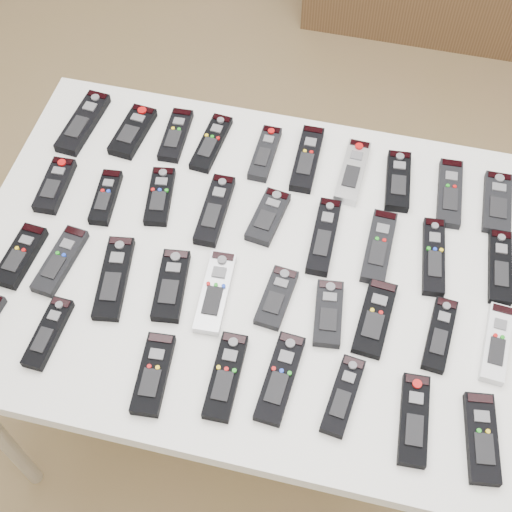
% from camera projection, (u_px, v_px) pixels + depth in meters
% --- Properties ---
extents(ground, '(4.00, 4.00, 0.00)m').
position_uv_depth(ground, '(303.00, 367.00, 2.25)').
color(ground, olive).
rests_on(ground, ground).
extents(table, '(1.25, 0.88, 0.78)m').
position_uv_depth(table, '(256.00, 275.00, 1.59)').
color(table, white).
rests_on(table, ground).
extents(remote_0, '(0.07, 0.20, 0.02)m').
position_uv_depth(remote_0, '(83.00, 123.00, 1.75)').
color(remote_0, black).
rests_on(remote_0, table).
extents(remote_1, '(0.08, 0.16, 0.02)m').
position_uv_depth(remote_1, '(133.00, 132.00, 1.74)').
color(remote_1, black).
rests_on(remote_1, table).
extents(remote_2, '(0.06, 0.16, 0.02)m').
position_uv_depth(remote_2, '(176.00, 135.00, 1.73)').
color(remote_2, black).
rests_on(remote_2, table).
extents(remote_3, '(0.06, 0.18, 0.02)m').
position_uv_depth(remote_3, '(211.00, 143.00, 1.72)').
color(remote_3, black).
rests_on(remote_3, table).
extents(remote_4, '(0.05, 0.16, 0.02)m').
position_uv_depth(remote_4, '(265.00, 153.00, 1.70)').
color(remote_4, black).
rests_on(remote_4, table).
extents(remote_5, '(0.05, 0.19, 0.02)m').
position_uv_depth(remote_5, '(307.00, 159.00, 1.69)').
color(remote_5, black).
rests_on(remote_5, table).
extents(remote_6, '(0.06, 0.18, 0.02)m').
position_uv_depth(remote_6, '(353.00, 172.00, 1.67)').
color(remote_6, '#B7B7BC').
rests_on(remote_6, table).
extents(remote_7, '(0.07, 0.17, 0.02)m').
position_uv_depth(remote_7, '(398.00, 181.00, 1.65)').
color(remote_7, black).
rests_on(remote_7, table).
extents(remote_8, '(0.06, 0.19, 0.02)m').
position_uv_depth(remote_8, '(450.00, 193.00, 1.63)').
color(remote_8, black).
rests_on(remote_8, table).
extents(remote_9, '(0.06, 0.17, 0.02)m').
position_uv_depth(remote_9, '(497.00, 203.00, 1.62)').
color(remote_9, black).
rests_on(remote_9, table).
extents(remote_10, '(0.06, 0.15, 0.02)m').
position_uv_depth(remote_10, '(55.00, 185.00, 1.64)').
color(remote_10, black).
rests_on(remote_10, table).
extents(remote_11, '(0.06, 0.15, 0.02)m').
position_uv_depth(remote_11, '(106.00, 197.00, 1.62)').
color(remote_11, black).
rests_on(remote_11, table).
extents(remote_12, '(0.08, 0.16, 0.02)m').
position_uv_depth(remote_12, '(160.00, 196.00, 1.63)').
color(remote_12, black).
rests_on(remote_12, table).
extents(remote_13, '(0.05, 0.19, 0.02)m').
position_uv_depth(remote_13, '(215.00, 210.00, 1.60)').
color(remote_13, black).
rests_on(remote_13, table).
extents(remote_14, '(0.08, 0.15, 0.02)m').
position_uv_depth(remote_14, '(268.00, 217.00, 1.59)').
color(remote_14, black).
rests_on(remote_14, table).
extents(remote_15, '(0.05, 0.20, 0.02)m').
position_uv_depth(remote_15, '(324.00, 236.00, 1.56)').
color(remote_15, black).
rests_on(remote_15, table).
extents(remote_16, '(0.06, 0.18, 0.02)m').
position_uv_depth(remote_16, '(379.00, 247.00, 1.55)').
color(remote_16, black).
rests_on(remote_16, table).
extents(remote_17, '(0.06, 0.19, 0.02)m').
position_uv_depth(remote_17, '(434.00, 257.00, 1.54)').
color(remote_17, black).
rests_on(remote_17, table).
extents(remote_18, '(0.06, 0.18, 0.02)m').
position_uv_depth(remote_18, '(500.00, 267.00, 1.52)').
color(remote_18, black).
rests_on(remote_18, table).
extents(remote_19, '(0.06, 0.16, 0.02)m').
position_uv_depth(remote_19, '(21.00, 256.00, 1.53)').
color(remote_19, black).
rests_on(remote_19, table).
extents(remote_20, '(0.07, 0.17, 0.02)m').
position_uv_depth(remote_20, '(60.00, 261.00, 1.53)').
color(remote_20, black).
rests_on(remote_20, table).
extents(remote_21, '(0.09, 0.21, 0.02)m').
position_uv_depth(remote_21, '(114.00, 278.00, 1.51)').
color(remote_21, black).
rests_on(remote_21, table).
extents(remote_22, '(0.08, 0.17, 0.02)m').
position_uv_depth(remote_22, '(171.00, 285.00, 1.49)').
color(remote_22, black).
rests_on(remote_22, table).
extents(remote_23, '(0.07, 0.20, 0.02)m').
position_uv_depth(remote_23, '(215.00, 292.00, 1.49)').
color(remote_23, '#B7B7BC').
rests_on(remote_23, table).
extents(remote_24, '(0.07, 0.15, 0.02)m').
position_uv_depth(remote_24, '(276.00, 298.00, 1.48)').
color(remote_24, black).
rests_on(remote_24, table).
extents(remote_25, '(0.07, 0.15, 0.02)m').
position_uv_depth(remote_25, '(328.00, 313.00, 1.46)').
color(remote_25, black).
rests_on(remote_25, table).
extents(remote_26, '(0.07, 0.18, 0.02)m').
position_uv_depth(remote_26, '(375.00, 318.00, 1.45)').
color(remote_26, black).
rests_on(remote_26, table).
extents(remote_27, '(0.06, 0.17, 0.02)m').
position_uv_depth(remote_27, '(440.00, 335.00, 1.43)').
color(remote_27, black).
rests_on(remote_27, table).
extents(remote_28, '(0.06, 0.18, 0.02)m').
position_uv_depth(remote_28, '(497.00, 343.00, 1.42)').
color(remote_28, silver).
rests_on(remote_28, table).
extents(remote_30, '(0.05, 0.16, 0.02)m').
position_uv_depth(remote_30, '(48.00, 333.00, 1.43)').
color(remote_30, black).
rests_on(remote_30, table).
extents(remote_31, '(0.07, 0.17, 0.02)m').
position_uv_depth(remote_31, '(153.00, 374.00, 1.38)').
color(remote_31, black).
rests_on(remote_31, table).
extents(remote_32, '(0.06, 0.18, 0.02)m').
position_uv_depth(remote_32, '(226.00, 376.00, 1.38)').
color(remote_32, black).
rests_on(remote_32, table).
extents(remote_33, '(0.07, 0.19, 0.02)m').
position_uv_depth(remote_33, '(280.00, 378.00, 1.38)').
color(remote_33, black).
rests_on(remote_33, table).
extents(remote_34, '(0.06, 0.16, 0.02)m').
position_uv_depth(remote_34, '(343.00, 396.00, 1.36)').
color(remote_34, black).
rests_on(remote_34, table).
extents(remote_35, '(0.06, 0.18, 0.02)m').
position_uv_depth(remote_35, '(414.00, 420.00, 1.33)').
color(remote_35, black).
rests_on(remote_35, table).
extents(remote_36, '(0.08, 0.18, 0.02)m').
position_uv_depth(remote_36, '(482.00, 438.00, 1.31)').
color(remote_36, black).
rests_on(remote_36, table).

